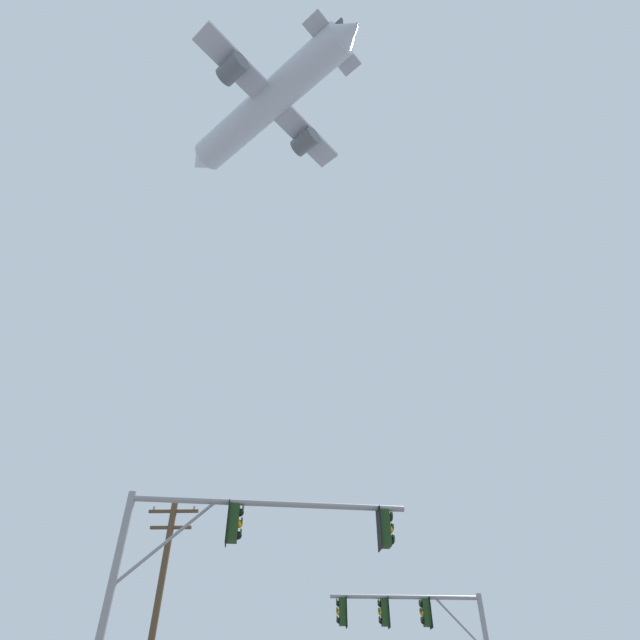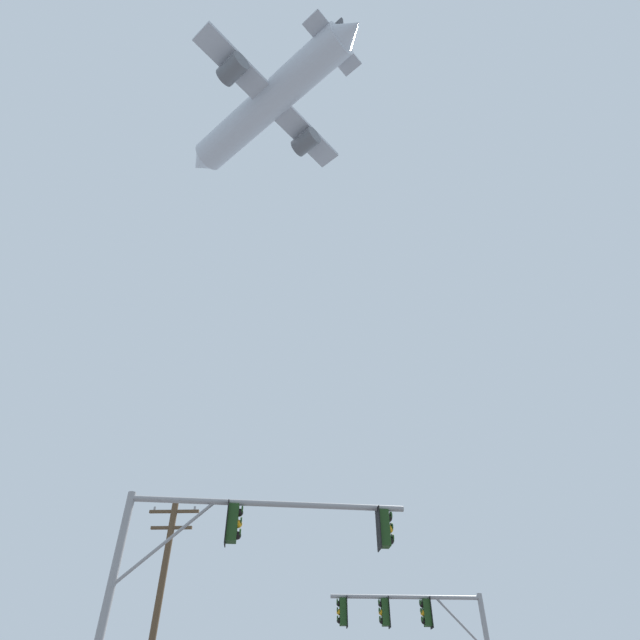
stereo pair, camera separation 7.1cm
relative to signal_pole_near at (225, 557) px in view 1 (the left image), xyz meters
The scene contains 4 objects.
signal_pole_near is the anchor object (origin of this frame).
signal_pole_far 10.79m from the signal_pole_near, 57.03° to the left, with size 5.86×0.78×5.63m.
utility_pole 10.84m from the signal_pole_near, 114.21° to the left, with size 2.20×0.28×9.60m.
airplane 45.21m from the signal_pole_near, 103.30° to the left, with size 18.67×16.13×6.00m.
Camera 1 is at (-0.80, -6.02, 1.39)m, focal length 29.29 mm.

